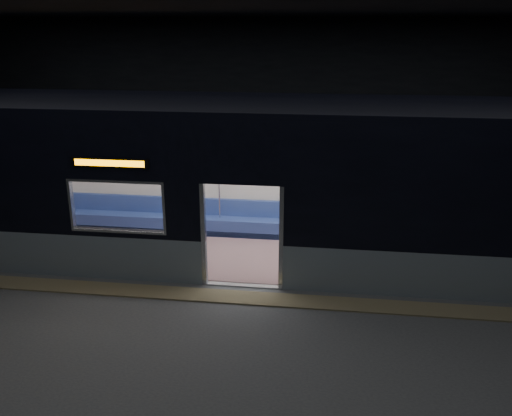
# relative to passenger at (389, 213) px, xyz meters

# --- Properties ---
(station_floor) EXTENTS (24.00, 14.00, 0.01)m
(station_floor) POSITION_rel_passenger_xyz_m (-2.97, -3.55, -0.77)
(station_floor) COLOR #47494C
(station_floor) RESTS_ON ground
(station_envelope) EXTENTS (24.00, 14.00, 5.00)m
(station_envelope) POSITION_rel_passenger_xyz_m (-2.97, -3.55, 2.90)
(station_envelope) COLOR black
(station_envelope) RESTS_ON station_floor
(tactile_strip) EXTENTS (22.80, 0.50, 0.03)m
(tactile_strip) POSITION_rel_passenger_xyz_m (-2.97, -3.00, -0.75)
(tactile_strip) COLOR #8C7F59
(tactile_strip) RESTS_ON station_floor
(metro_car) EXTENTS (18.00, 3.04, 3.35)m
(metro_car) POSITION_rel_passenger_xyz_m (-2.98, -1.00, 1.08)
(metro_car) COLOR gray
(metro_car) RESTS_ON station_floor
(passenger) EXTENTS (0.41, 0.65, 1.29)m
(passenger) POSITION_rel_passenger_xyz_m (0.00, 0.00, 0.00)
(passenger) COLOR black
(passenger) RESTS_ON metro_car
(handbag) EXTENTS (0.30, 0.28, 0.12)m
(handbag) POSITION_rel_passenger_xyz_m (-0.04, -0.20, -0.11)
(handbag) COLOR black
(handbag) RESTS_ON passenger
(transit_map) EXTENTS (1.06, 0.03, 0.69)m
(transit_map) POSITION_rel_passenger_xyz_m (-0.27, 0.31, 0.73)
(transit_map) COLOR white
(transit_map) RESTS_ON metro_car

